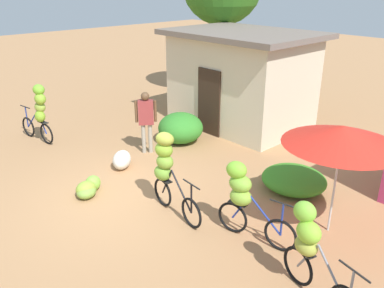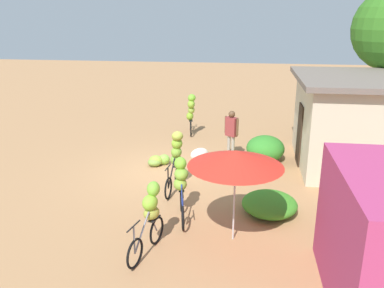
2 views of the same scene
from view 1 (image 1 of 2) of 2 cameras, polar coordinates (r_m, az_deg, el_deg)
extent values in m
plane|color=#AD7C50|center=(8.91, -10.23, -7.64)|extent=(60.00, 60.00, 0.00)
cube|color=beige|center=(12.96, 6.97, 8.83)|extent=(4.02, 2.80, 2.81)
cube|color=#72665B|center=(12.70, 7.29, 15.35)|extent=(4.52, 3.30, 0.16)
cube|color=#332319|center=(12.05, 2.45, 5.95)|extent=(0.90, 0.06, 2.00)
cylinder|color=brown|center=(16.19, 4.09, 12.67)|extent=(0.33, 0.33, 3.38)
ellipsoid|color=#34872B|center=(11.57, -1.64, 2.31)|extent=(1.30, 1.29, 0.87)
ellipsoid|color=#3C8C25|center=(9.29, 14.32, -4.93)|extent=(1.46, 1.40, 0.50)
cylinder|color=beige|center=(7.69, 19.73, -5.19)|extent=(0.04, 0.04, 2.03)
cone|color=red|center=(7.33, 20.65, 1.18)|extent=(2.06, 2.06, 0.35)
torus|color=black|center=(13.01, -22.30, 2.28)|extent=(0.61, 0.14, 0.61)
torus|color=black|center=(12.21, -20.03, 1.36)|extent=(0.61, 0.14, 0.61)
cylinder|color=navy|center=(12.25, -20.63, 2.87)|extent=(0.37, 0.09, 0.63)
cylinder|color=navy|center=(12.65, -21.78, 3.29)|extent=(0.65, 0.13, 0.64)
cylinder|color=black|center=(12.82, -22.70, 4.91)|extent=(0.50, 0.11, 0.03)
cylinder|color=navy|center=(12.91, -22.50, 3.59)|extent=(0.04, 0.04, 0.63)
cube|color=black|center=(12.18, -20.47, 2.93)|extent=(0.38, 0.19, 0.02)
ellipsoid|color=#80B22C|center=(12.15, -20.86, 3.71)|extent=(0.37, 0.31, 0.34)
ellipsoid|color=#8EAC3D|center=(12.13, -20.85, 4.94)|extent=(0.38, 0.33, 0.31)
ellipsoid|color=#88B733|center=(11.99, -20.84, 6.04)|extent=(0.37, 0.30, 0.33)
ellipsoid|color=#78C232|center=(11.99, -21.03, 7.24)|extent=(0.40, 0.33, 0.30)
torus|color=black|center=(7.69, -0.09, -9.81)|extent=(0.61, 0.11, 0.61)
torus|color=black|center=(8.40, -4.20, -6.89)|extent=(0.61, 0.11, 0.61)
cylinder|color=black|center=(8.12, -3.59, -5.39)|extent=(0.38, 0.07, 0.66)
cylinder|color=black|center=(7.75, -1.54, -6.77)|extent=(0.67, 0.10, 0.67)
cylinder|color=black|center=(7.38, -0.10, -5.77)|extent=(0.50, 0.08, 0.03)
cylinder|color=black|center=(7.53, -0.10, -7.83)|extent=(0.04, 0.04, 0.61)
cube|color=black|center=(8.17, -3.88, -5.11)|extent=(0.37, 0.18, 0.02)
ellipsoid|color=#73A636|center=(8.09, -4.18, -4.09)|extent=(0.41, 0.34, 0.31)
ellipsoid|color=#7CA936|center=(7.96, -3.89, -2.55)|extent=(0.39, 0.32, 0.31)
ellipsoid|color=#84B12F|center=(7.89, -4.03, -0.80)|extent=(0.41, 0.34, 0.31)
ellipsoid|color=#9CA93A|center=(7.81, -3.91, 0.71)|extent=(0.42, 0.35, 0.26)
torus|color=black|center=(7.26, 12.49, -12.57)|extent=(0.61, 0.17, 0.62)
torus|color=black|center=(7.60, 5.81, -10.37)|extent=(0.61, 0.17, 0.62)
cylinder|color=navy|center=(7.38, 7.03, -8.90)|extent=(0.37, 0.11, 0.59)
cylinder|color=navy|center=(7.20, 10.40, -9.98)|extent=(0.64, 0.16, 0.59)
cylinder|color=black|center=(6.93, 12.92, -8.31)|extent=(0.50, 0.13, 0.03)
cylinder|color=navy|center=(7.09, 12.70, -10.49)|extent=(0.04, 0.04, 0.63)
cube|color=black|center=(7.38, 6.56, -8.38)|extent=(0.38, 0.21, 0.02)
ellipsoid|color=#83AF39|center=(7.25, 6.97, -7.51)|extent=(0.48, 0.42, 0.31)
ellipsoid|color=#80B93B|center=(7.17, 6.91, -5.60)|extent=(0.47, 0.39, 0.31)
ellipsoid|color=#7CC532|center=(7.08, 6.37, -3.69)|extent=(0.44, 0.38, 0.31)
torus|color=black|center=(6.65, 14.84, -16.45)|extent=(0.62, 0.20, 0.62)
cylinder|color=slate|center=(6.38, 16.17, -15.09)|extent=(0.37, 0.12, 0.62)
cylinder|color=slate|center=(6.14, 19.41, -17.27)|extent=(0.64, 0.19, 0.63)
cylinder|color=black|center=(5.80, 22.14, -16.44)|extent=(0.49, 0.15, 0.03)
cube|color=black|center=(6.40, 15.75, -14.49)|extent=(0.38, 0.22, 0.02)
ellipsoid|color=#99A03A|center=(6.26, 15.98, -13.73)|extent=(0.48, 0.44, 0.28)
ellipsoid|color=#89C635|center=(6.10, 16.31, -11.97)|extent=(0.45, 0.39, 0.34)
ellipsoid|color=#7DC639|center=(6.05, 15.79, -9.27)|extent=(0.35, 0.28, 0.32)
ellipsoid|color=#8EAF3A|center=(9.07, -14.88, -6.23)|extent=(0.46, 0.52, 0.35)
ellipsoid|color=#80BF40|center=(9.29, -13.95, -5.44)|extent=(0.49, 0.51, 0.34)
ellipsoid|color=#7BA140|center=(9.04, -14.82, -6.58)|extent=(0.62, 0.64, 0.28)
ellipsoid|color=#8AA926|center=(9.08, -14.87, -6.45)|extent=(0.61, 0.57, 0.28)
ellipsoid|color=silver|center=(10.19, -9.97, -2.22)|extent=(0.80, 0.81, 0.44)
cylinder|color=gray|center=(10.92, -6.91, 0.78)|extent=(0.11, 0.11, 0.83)
cylinder|color=gray|center=(10.92, -5.96, 0.82)|extent=(0.11, 0.11, 0.83)
cube|color=maroon|center=(10.67, -6.60, 4.50)|extent=(0.40, 0.44, 0.66)
cylinder|color=brown|center=(10.66, -7.96, 4.61)|extent=(0.08, 0.08, 0.59)
cylinder|color=brown|center=(10.66, -5.27, 4.73)|extent=(0.08, 0.08, 0.59)
sphere|color=brown|center=(10.54, -6.71, 6.78)|extent=(0.22, 0.22, 0.22)
camera|label=2|loc=(8.21, 87.28, 4.50)|focal=37.84mm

